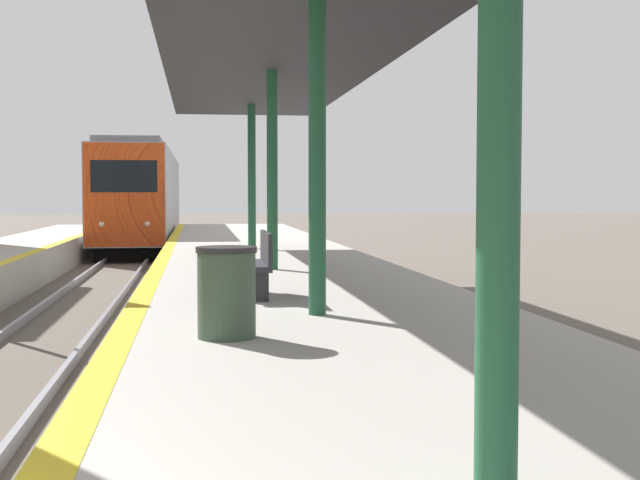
{
  "coord_description": "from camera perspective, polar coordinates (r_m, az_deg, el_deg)",
  "views": [
    {
      "loc": [
        2.44,
        -2.92,
        2.38
      ],
      "look_at": [
        4.89,
        14.93,
        1.44
      ],
      "focal_mm": 50.0,
      "sensor_mm": 36.0,
      "label": 1
    }
  ],
  "objects": [
    {
      "name": "bench",
      "position": [
        12.64,
        -4.03,
        -1.45
      ],
      "size": [
        0.44,
        1.52,
        0.92
      ],
      "color": "#28282D",
      "rests_on": "platform_right"
    },
    {
      "name": "train",
      "position": [
        41.41,
        -11.22,
        2.71
      ],
      "size": [
        2.75,
        21.99,
        4.36
      ],
      "color": "black",
      "rests_on": "ground"
    },
    {
      "name": "trash_bin",
      "position": [
        9.06,
        -6.0,
        -3.34
      ],
      "size": [
        0.62,
        0.62,
        0.92
      ],
      "color": "#384C38",
      "rests_on": "platform_right"
    },
    {
      "name": "station_canopy",
      "position": [
        14.12,
        -1.98,
        12.73
      ],
      "size": [
        4.08,
        25.99,
        4.01
      ],
      "color": "#1E5133",
      "rests_on": "platform_right"
    }
  ]
}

